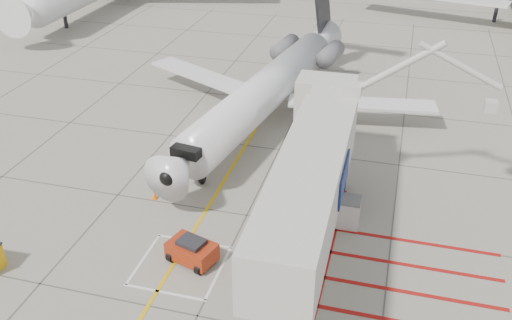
% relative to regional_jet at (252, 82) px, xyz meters
% --- Properties ---
extents(ground_plane, '(260.00, 260.00, 0.00)m').
position_rel_regional_jet_xyz_m(ground_plane, '(2.38, -13.69, -4.03)').
color(ground_plane, gray).
rests_on(ground_plane, ground).
extents(regional_jet, '(29.13, 34.36, 8.06)m').
position_rel_regional_jet_xyz_m(regional_jet, '(0.00, 0.00, 0.00)').
color(regional_jet, silver).
rests_on(regional_jet, ground_plane).
extents(jet_bridge, '(9.73, 20.09, 7.98)m').
position_rel_regional_jet_xyz_m(jet_bridge, '(6.29, -12.91, -0.04)').
color(jet_bridge, beige).
rests_on(jet_bridge, ground_plane).
extents(pushback_tug, '(2.70, 2.12, 1.38)m').
position_rel_regional_jet_xyz_m(pushback_tug, '(0.84, -14.20, -3.34)').
color(pushback_tug, '#9E290F').
rests_on(pushback_tug, ground_plane).
extents(baggage_cart, '(1.89, 1.40, 1.08)m').
position_rel_regional_jet_xyz_m(baggage_cart, '(6.30, -5.56, -3.49)').
color(baggage_cart, '#5B5A5F').
rests_on(baggage_cart, ground_plane).
extents(ground_power_unit, '(2.13, 1.27, 1.66)m').
position_rel_regional_jet_xyz_m(ground_power_unit, '(7.52, -9.06, -3.20)').
color(ground_power_unit, beige).
rests_on(ground_power_unit, ground_plane).
extents(cone_nose, '(0.34, 0.34, 0.47)m').
position_rel_regional_jet_xyz_m(cone_nose, '(-3.33, -9.44, -3.80)').
color(cone_nose, orange).
rests_on(cone_nose, ground_plane).
extents(cone_side, '(0.36, 0.36, 0.49)m').
position_rel_regional_jet_xyz_m(cone_side, '(2.89, -5.04, -3.78)').
color(cone_side, '#F85D0D').
rests_on(cone_side, ground_plane).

